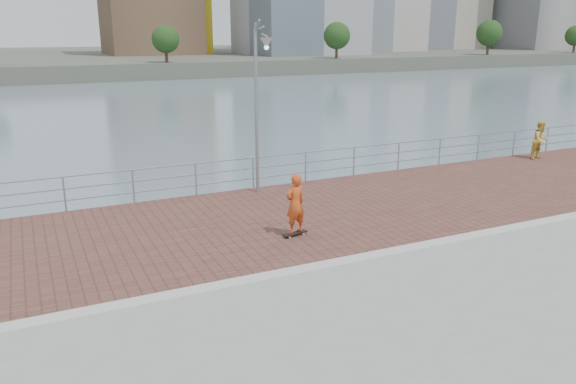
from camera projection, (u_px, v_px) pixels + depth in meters
name	position (u px, v px, depth m)	size (l,w,h in m)	color
water	(323.00, 342.00, 13.73)	(400.00, 400.00, 0.00)	slate
brick_lane	(264.00, 221.00, 16.30)	(40.00, 6.80, 0.02)	brown
curb	(324.00, 265.00, 13.17)	(40.00, 0.40, 0.06)	#B7B5AD
far_shore	(46.00, 59.00, 119.68)	(320.00, 95.00, 2.50)	#4C5142
guardrail	(225.00, 172.00, 19.06)	(39.06, 0.06, 1.13)	#8C9EA8
street_lamp	(261.00, 79.00, 17.81)	(0.39, 1.14, 5.40)	gray
skateboard	(295.00, 233.00, 15.08)	(0.75, 0.33, 0.08)	black
skateboarder	(295.00, 204.00, 14.84)	(0.59, 0.39, 1.63)	#C24819
bystander	(540.00, 140.00, 23.85)	(0.79, 0.61, 1.62)	gold
shoreline_trees	(187.00, 36.00, 86.32)	(169.57, 5.07, 6.76)	#473323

